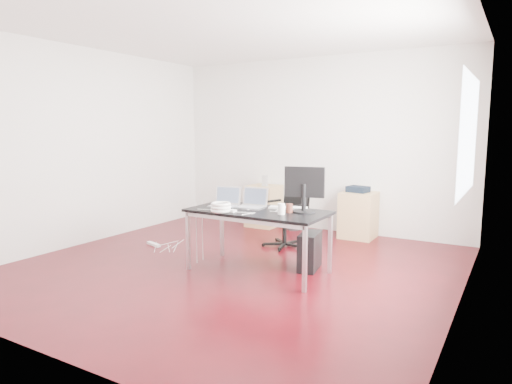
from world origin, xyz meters
The scene contains 18 objects.
room_shell centered at (0.04, 0.00, 1.40)m, with size 5.00×5.00×5.00m.
desk centered at (0.34, 0.01, 0.68)m, with size 1.60×0.80×0.73m.
office_chair centered at (0.14, 1.26, 0.61)m, with size 0.62×0.64×1.08m.
filing_cabinet_left centered at (-0.83, 2.23, 0.35)m, with size 0.50×0.50×0.70m, color tan.
filing_cabinet_right centered at (0.83, 2.23, 0.35)m, with size 0.50×0.50×0.70m, color tan.
pc_tower centered at (0.83, 0.40, 0.22)m, with size 0.20×0.45×0.44m, color black.
wastebasket centered at (-0.26, 2.25, 0.14)m, with size 0.24×0.24×0.28m, color black.
power_strip centered at (-1.54, 0.28, 0.02)m, with size 0.30×0.06×0.04m, color white.
laptop_left centered at (-0.14, 0.04, 0.79)m, with size 0.37×0.31×0.23m.
laptop_right centered at (0.19, 0.12, 0.79)m, with size 0.34×0.27×0.23m.
monitor centered at (0.85, 0.16, 1.01)m, with size 0.45×0.26×0.51m.
keyboard centered at (0.60, 0.26, 0.74)m, with size 0.44×0.14×0.02m, color white.
cup_white centered at (0.69, -0.09, 0.79)m, with size 0.08×0.08×0.12m, color white.
cup_brown centered at (0.73, 0.04, 0.78)m, with size 0.08×0.08×0.10m, color #4F241B.
cable_coil centered at (0.04, -0.30, 0.78)m, with size 0.24×0.24×0.11m.
power_adapter centered at (0.16, -0.25, 0.74)m, with size 0.07×0.07×0.03m, color white.
speaker centered at (-0.77, 2.17, 0.79)m, with size 0.09×0.08×0.18m, color #9E9E9E.
navy_garment centered at (0.81, 2.24, 0.74)m, with size 0.30×0.24×0.09m, color black.
Camera 1 is at (2.93, -4.46, 1.67)m, focal length 32.00 mm.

